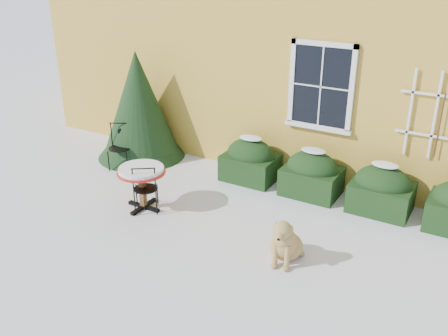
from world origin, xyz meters
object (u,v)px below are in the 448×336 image
Objects in this scene: patio_chair_near at (145,188)px; bistro_table at (142,175)px; patio_chair_far at (120,146)px; dog at (285,243)px; evergreen_shrub at (139,115)px.

bistro_table is at bearing -61.70° from patio_chair_near.
patio_chair_far reaches higher than dog.
patio_chair_near is at bearing -26.76° from bistro_table.
dog is at bearing -45.55° from patio_chair_far.
patio_chair_near reaches higher than dog.
evergreen_shrub is 2.51× the size of patio_chair_far.
patio_chair_near is at bearing 167.73° from dog.
patio_chair_far is at bearing -71.67° from patio_chair_near.
bistro_table is at bearing -50.32° from evergreen_shrub.
evergreen_shrub is at bearing -84.14° from patio_chair_near.
dog is (2.86, -0.24, -0.35)m from bistro_table.
evergreen_shrub reaches higher than patio_chair_near.
bistro_table is at bearing -64.79° from patio_chair_far.
evergreen_shrub is at bearing 63.45° from patio_chair_far.
patio_chair_far is (-1.71, 1.27, 0.02)m from patio_chair_near.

